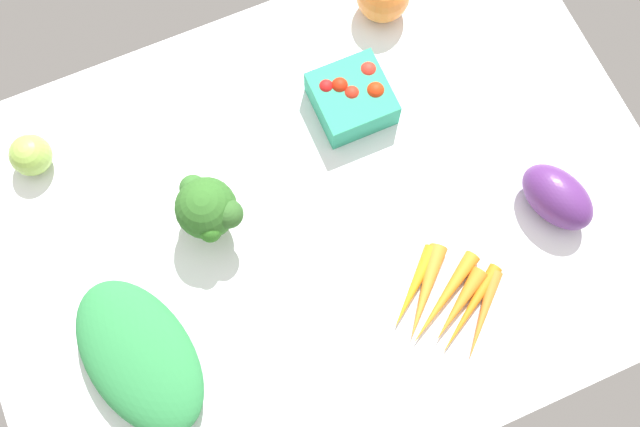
{
  "coord_description": "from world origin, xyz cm",
  "views": [
    {
      "loc": [
        13.53,
        31.25,
        111.64
      ],
      "look_at": [
        0.0,
        0.0,
        4.0
      ],
      "focal_mm": 42.64,
      "sensor_mm": 36.0,
      "label": 1
    }
  ],
  "objects": [
    {
      "name": "carrot_bunch",
      "position": [
        -11.48,
        19.09,
        3.21
      ],
      "size": [
        18.9,
        18.51,
        2.76
      ],
      "color": "orange",
      "rests_on": "tablecloth"
    },
    {
      "name": "broccoli_head",
      "position": [
        15.04,
        -5.64,
        8.92
      ],
      "size": [
        9.2,
        10.61,
        11.45
      ],
      "color": "#A3CD76",
      "rests_on": "tablecloth"
    },
    {
      "name": "berry_basket",
      "position": [
        -11.98,
        -15.1,
        4.97
      ],
      "size": [
        11.3,
        11.3,
        6.34
      ],
      "color": "#2F9E79",
      "rests_on": "tablecloth"
    },
    {
      "name": "leafy_greens_clump",
      "position": [
        31.46,
        9.45,
        5.2
      ],
      "size": [
        19.44,
        27.08,
        6.4
      ],
      "primitive_type": "ellipsoid",
      "rotation": [
        0.0,
        0.0,
        1.8
      ],
      "color": "#2D8343",
      "rests_on": "tablecloth"
    },
    {
      "name": "eggplant",
      "position": [
        -32.93,
        12.06,
        5.72
      ],
      "size": [
        11.15,
        13.82,
        7.43
      ],
      "primitive_type": "ellipsoid",
      "rotation": [
        0.0,
        0.0,
        1.93
      ],
      "color": "#592A72",
      "rests_on": "tablecloth"
    },
    {
      "name": "heirloom_tomato_green",
      "position": [
        36.56,
        -25.5,
        5.17
      ],
      "size": [
        6.34,
        6.34,
        6.34
      ],
      "primitive_type": "sphere",
      "color": "#94BD4C",
      "rests_on": "tablecloth"
    },
    {
      "name": "tablecloth",
      "position": [
        0.0,
        0.0,
        1.0
      ],
      "size": [
        104.0,
        76.0,
        2.0
      ],
      "primitive_type": "cube",
      "color": "white",
      "rests_on": "ground"
    }
  ]
}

